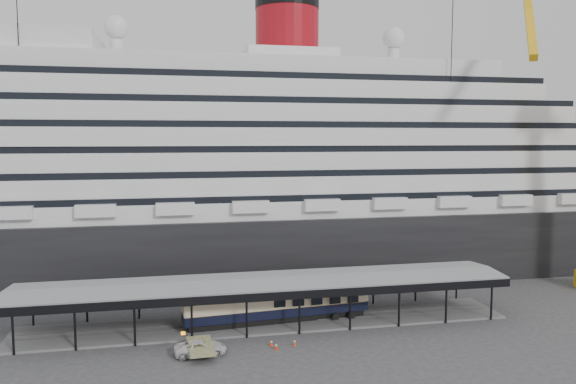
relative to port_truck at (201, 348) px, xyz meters
name	(u,v)px	position (x,y,z in m)	size (l,w,h in m)	color
ground	(275,339)	(7.99, 2.91, -0.71)	(200.00, 200.00, 0.00)	#38383B
cruise_ship	(238,156)	(8.03, 34.91, 17.64)	(130.00, 30.00, 43.90)	black
platform_canopy	(267,303)	(7.99, 7.91, 1.65)	(56.00, 9.18, 5.30)	slate
port_truck	(201,348)	(0.00, 0.00, 0.00)	(2.36, 5.13, 1.43)	silver
pullman_carriage	(277,301)	(9.21, 7.91, 1.87)	(21.81, 4.76, 21.25)	black
traffic_cone_left	(276,346)	(7.56, -0.13, -0.36)	(0.39, 0.39, 0.72)	red
traffic_cone_mid	(271,343)	(7.25, 0.96, -0.37)	(0.36, 0.36, 0.70)	#F8380D
traffic_cone_right	(295,342)	(9.62, 0.62, -0.38)	(0.39, 0.39, 0.68)	#D8420C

